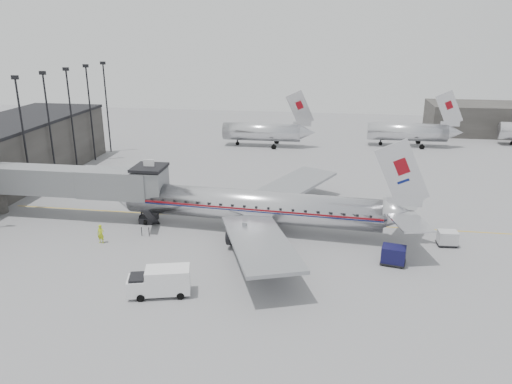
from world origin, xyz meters
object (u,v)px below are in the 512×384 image
service_van (160,281)px  baggage_cart_white (447,238)px  airliner (258,206)px  baggage_cart_navy (393,255)px  ramp_worker (101,234)px

service_van → baggage_cart_white: 28.63m
airliner → service_van: airliner is taller
baggage_cart_navy → baggage_cart_white: 7.68m
baggage_cart_navy → baggage_cart_white: (5.78, 5.06, -0.12)m
service_van → baggage_cart_white: service_van is taller
airliner → service_van: size_ratio=6.43×
airliner → baggage_cart_white: bearing=1.3°
airliner → ramp_worker: 16.29m
ramp_worker → airliner: bearing=23.1°
baggage_cart_navy → ramp_worker: size_ratio=1.29×
baggage_cart_white → ramp_worker: (-34.51, -4.71, 0.17)m
baggage_cart_white → ramp_worker: size_ratio=1.03×
service_van → ramp_worker: (-9.36, 8.95, -0.26)m
service_van → airliner: bearing=53.4°
service_van → ramp_worker: service_van is taller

